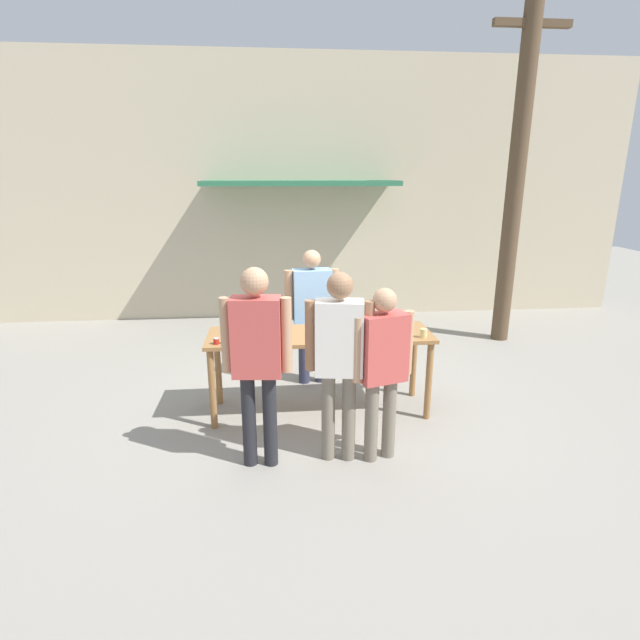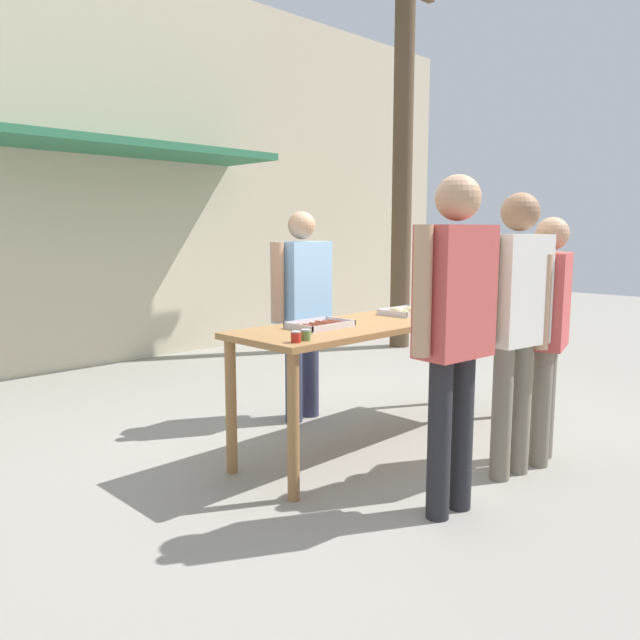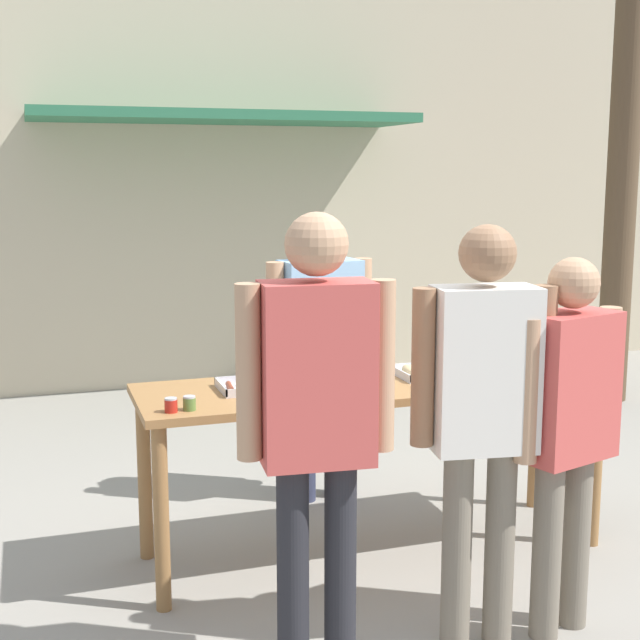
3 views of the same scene
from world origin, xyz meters
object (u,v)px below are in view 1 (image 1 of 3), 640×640
(food_tray_buns, at_px, (350,329))
(condiment_jar_mustard, at_px, (216,341))
(beer_cup, at_px, (423,333))
(person_server_behind_table, at_px, (312,306))
(person_customer_holding_hotdog, at_px, (257,351))
(food_tray_sausages, at_px, (265,333))
(person_customer_waiting_in_line, at_px, (339,352))
(person_customer_with_cup, at_px, (383,361))
(condiment_jar_ketchup, at_px, (225,341))
(utility_pole, at_px, (517,168))

(food_tray_buns, distance_m, condiment_jar_mustard, 1.43)
(beer_cup, xyz_separation_m, person_server_behind_table, (-1.08, 1.06, 0.04))
(person_server_behind_table, distance_m, person_customer_holding_hotdog, 1.93)
(person_server_behind_table, bearing_deg, food_tray_sausages, -131.54)
(condiment_jar_mustard, height_order, person_customer_waiting_in_line, person_customer_waiting_in_line)
(person_customer_holding_hotdog, distance_m, person_customer_with_cup, 1.10)
(condiment_jar_ketchup, xyz_separation_m, person_customer_holding_hotdog, (0.35, -0.77, 0.15))
(food_tray_sausages, distance_m, food_tray_buns, 0.92)
(person_customer_with_cup, height_order, utility_pole, utility_pole)
(food_tray_buns, xyz_separation_m, person_customer_waiting_in_line, (-0.25, -1.02, 0.13))
(person_server_behind_table, height_order, person_customer_waiting_in_line, person_customer_waiting_in_line)
(person_server_behind_table, height_order, utility_pole, utility_pole)
(condiment_jar_mustard, distance_m, utility_pole, 5.16)
(person_server_behind_table, relative_size, person_customer_with_cup, 1.04)
(condiment_jar_ketchup, xyz_separation_m, person_customer_with_cup, (1.44, -0.77, 0.02))
(food_tray_sausages, height_order, condiment_jar_ketchup, condiment_jar_ketchup)
(person_customer_with_cup, bearing_deg, food_tray_buns, -100.02)
(person_server_behind_table, bearing_deg, condiment_jar_mustard, -139.87)
(food_tray_buns, bearing_deg, person_customer_waiting_in_line, -103.94)
(person_customer_waiting_in_line, bearing_deg, beer_cup, -134.46)
(condiment_jar_mustard, bearing_deg, beer_cup, 0.23)
(food_tray_buns, bearing_deg, food_tray_sausages, -179.78)
(person_customer_with_cup, relative_size, person_customer_waiting_in_line, 0.92)
(beer_cup, relative_size, person_customer_waiting_in_line, 0.05)
(beer_cup, bearing_deg, utility_pole, 50.66)
(food_tray_sausages, height_order, person_server_behind_table, person_server_behind_table)
(food_tray_buns, height_order, utility_pole, utility_pole)
(person_server_behind_table, bearing_deg, person_customer_with_cup, -80.59)
(person_customer_waiting_in_line, relative_size, utility_pole, 0.34)
(food_tray_buns, xyz_separation_m, condiment_jar_mustard, (-1.40, -0.29, 0.01))
(food_tray_buns, bearing_deg, utility_pole, 38.59)
(food_tray_buns, bearing_deg, person_customer_holding_hotdog, -132.62)
(person_customer_holding_hotdog, xyz_separation_m, person_customer_with_cup, (1.10, 0.00, -0.13))
(person_server_behind_table, bearing_deg, beer_cup, -49.68)
(person_server_behind_table, distance_m, person_customer_with_cup, 1.89)
(condiment_jar_mustard, bearing_deg, utility_pole, 31.00)
(person_server_behind_table, xyz_separation_m, person_customer_waiting_in_line, (0.10, -1.80, 0.06))
(condiment_jar_mustard, bearing_deg, person_customer_holding_hotdog, -60.44)
(food_tray_buns, height_order, person_customer_holding_hotdog, person_customer_holding_hotdog)
(condiment_jar_mustard, bearing_deg, person_server_behind_table, 45.50)
(condiment_jar_ketchup, relative_size, beer_cup, 0.69)
(beer_cup, bearing_deg, person_server_behind_table, 135.69)
(food_tray_buns, xyz_separation_m, utility_pole, (2.78, 2.22, 1.70))
(food_tray_sausages, height_order, food_tray_buns, food_tray_buns)
(food_tray_buns, height_order, condiment_jar_mustard, condiment_jar_mustard)
(person_customer_waiting_in_line, height_order, utility_pole, utility_pole)
(food_tray_buns, height_order, person_customer_with_cup, person_customer_with_cup)
(condiment_jar_mustard, xyz_separation_m, person_customer_with_cup, (1.53, -0.76, 0.02))
(utility_pole, bearing_deg, person_customer_holding_hotdog, -138.89)
(condiment_jar_ketchup, height_order, person_customer_waiting_in_line, person_customer_waiting_in_line)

